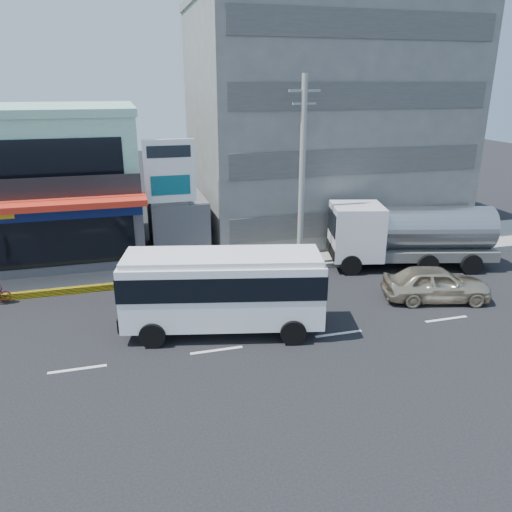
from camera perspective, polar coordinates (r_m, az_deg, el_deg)
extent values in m
plane|color=black|center=(19.25, -4.53, -10.70)|extent=(120.00, 120.00, 0.00)
cube|color=gray|center=(28.71, 1.66, 0.06)|extent=(70.00, 5.00, 0.30)
cube|color=#47474C|center=(31.77, -24.00, 3.76)|extent=(12.00, 10.00, 4.00)
cube|color=#9CDEB9|center=(31.05, -25.01, 10.87)|extent=(12.00, 10.00, 4.00)
cube|color=red|center=(25.73, -26.34, 5.05)|extent=(12.40, 1.80, 0.30)
cube|color=navy|center=(26.56, -25.89, 4.28)|extent=(12.00, 0.12, 0.80)
cube|color=black|center=(26.97, -25.42, 1.22)|extent=(11.00, 0.06, 2.60)
cube|color=gray|center=(34.08, 7.34, 14.76)|extent=(16.00, 12.00, 14.00)
cube|color=#47474C|center=(29.63, -9.05, 3.68)|extent=(3.00, 6.00, 3.50)
cylinder|color=slate|center=(28.23, -9.00, 6.73)|extent=(1.50, 1.50, 0.15)
cylinder|color=gray|center=(26.44, -11.74, 4.98)|extent=(0.16, 0.16, 6.50)
cylinder|color=gray|center=(26.62, -7.44, 5.32)|extent=(0.16, 0.16, 6.50)
cube|color=white|center=(26.10, -9.83, 9.52)|extent=(2.60, 0.18, 3.20)
cylinder|color=#999993|center=(25.85, 5.28, 8.96)|extent=(0.30, 0.30, 10.00)
cube|color=#999993|center=(25.44, 5.58, 18.30)|extent=(1.60, 0.12, 0.12)
cube|color=#999993|center=(25.46, 5.53, 16.95)|extent=(1.20, 0.10, 0.10)
cube|color=white|center=(19.87, -3.79, -3.90)|extent=(8.19, 4.13, 2.57)
cube|color=black|center=(19.68, -3.82, -2.56)|extent=(8.25, 4.20, 0.95)
cube|color=white|center=(19.36, -3.88, -0.10)|extent=(7.92, 3.86, 0.22)
cylinder|color=black|center=(19.57, -11.76, -8.86)|extent=(1.05, 0.53, 1.01)
cylinder|color=black|center=(21.75, -10.78, -5.81)|extent=(1.05, 0.53, 1.01)
cylinder|color=black|center=(19.43, 4.26, -8.69)|extent=(1.05, 0.53, 1.01)
cylinder|color=black|center=(21.62, 3.52, -5.63)|extent=(1.05, 0.53, 1.01)
imported|color=beige|center=(24.44, 19.90, -2.99)|extent=(5.14, 3.06, 1.64)
cube|color=silver|center=(27.33, 11.38, 2.81)|extent=(3.19, 3.19, 2.85)
cube|color=#595956|center=(28.48, 17.26, 0.55)|extent=(9.08, 4.47, 0.55)
cylinder|color=gray|center=(28.48, 19.61, 3.06)|extent=(6.51, 3.72, 2.30)
cylinder|color=black|center=(26.53, 10.81, -1.02)|extent=(1.14, 0.59, 1.09)
cylinder|color=black|center=(28.85, 9.82, 0.71)|extent=(1.14, 0.59, 1.09)
cylinder|color=black|center=(27.65, 19.05, -0.93)|extent=(1.14, 0.59, 1.09)
cylinder|color=black|center=(29.89, 17.47, 0.74)|extent=(1.14, 0.59, 1.09)
cylinder|color=black|center=(28.52, 23.39, -0.87)|extent=(1.14, 0.59, 1.09)
cylinder|color=black|center=(30.70, 21.55, 0.75)|extent=(1.14, 0.59, 1.09)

